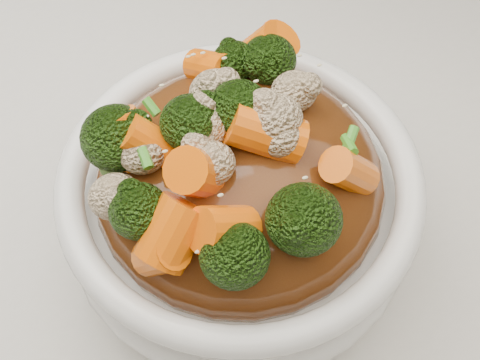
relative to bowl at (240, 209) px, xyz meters
name	(u,v)px	position (x,y,z in m)	size (l,w,h in m)	color
tablecloth	(180,219)	(-0.03, 0.05, -0.07)	(1.20, 0.80, 0.04)	silver
bowl	(240,209)	(0.00, 0.00, 0.00)	(0.23, 0.23, 0.09)	white
sauce_base	(240,183)	(0.00, 0.00, 0.03)	(0.18, 0.18, 0.10)	#51270E
carrots	(240,116)	(0.00, 0.00, 0.10)	(0.18, 0.18, 0.05)	#FD6908
broccoli	(240,117)	(0.00, 0.00, 0.10)	(0.18, 0.18, 0.05)	black
cauliflower	(240,120)	(0.00, 0.00, 0.09)	(0.18, 0.18, 0.04)	beige
scallions	(240,115)	(0.00, 0.00, 0.10)	(0.14, 0.14, 0.02)	#3C9021
sesame_seeds	(240,115)	(0.00, 0.00, 0.10)	(0.16, 0.16, 0.01)	beige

